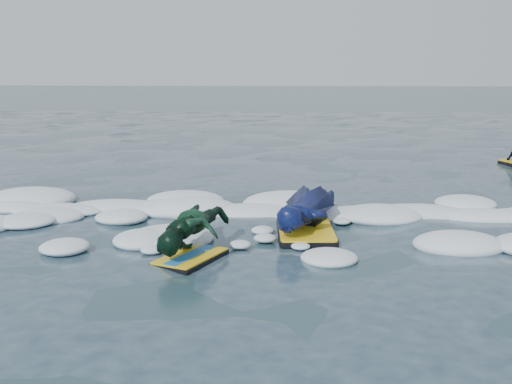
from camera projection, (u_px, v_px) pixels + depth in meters
The scene contains 4 objects.
ground at pixel (256, 245), 6.92m from camera, with size 120.00×120.00×0.00m, color #152B34.
foam_band at pixel (261, 222), 7.93m from camera, with size 12.00×3.10×0.30m, color white, non-canonical shape.
prone_woman_unit at pixel (306, 211), 7.50m from camera, with size 1.01×1.83×0.45m.
prone_child_unit at pixel (193, 233), 6.48m from camera, with size 0.86×1.31×0.47m.
Camera 1 is at (0.40, -6.67, 1.89)m, focal length 45.00 mm.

